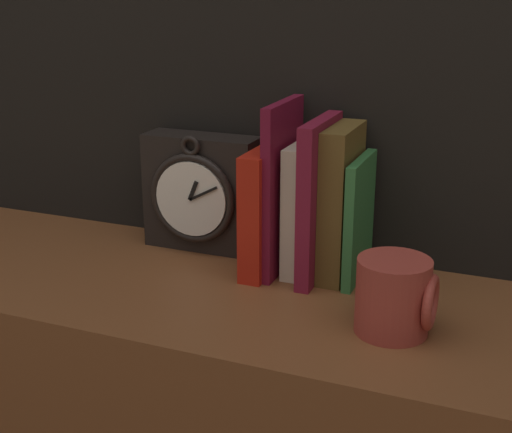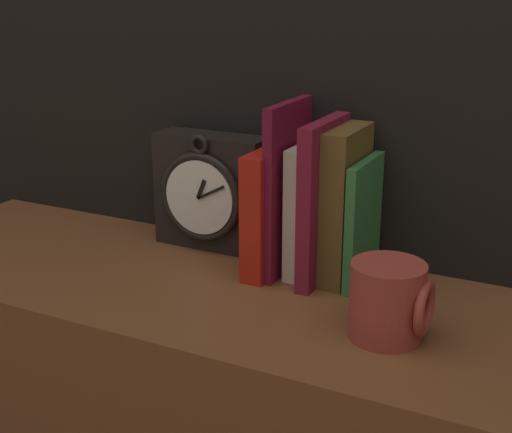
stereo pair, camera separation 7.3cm
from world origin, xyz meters
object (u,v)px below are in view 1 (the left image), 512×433
Objects in this scene: book_slot3_maroon at (319,199)px; mug at (395,296)px; book_slot1_maroon at (284,188)px; book_slot4_brown at (341,203)px; book_slot0_red at (267,209)px; book_slot5_green at (359,219)px; clock at (201,193)px; book_slot2_cream at (303,207)px.

mug is at bearing -43.74° from book_slot3_maroon.
book_slot1_maroon is 1.14× the size of book_slot4_brown.
book_slot4_brown is at bearing 24.98° from book_slot3_maroon.
book_slot0_red is 0.08m from book_slot3_maroon.
book_slot3_maroon is 1.29× the size of book_slot5_green.
clock reaches higher than book_slot5_green.
book_slot3_maroon is at bearing -26.80° from book_slot2_cream.
book_slot1_maroon is 0.25m from mug.
clock reaches higher than mug.
book_slot1_maroon is 0.09m from book_slot4_brown.
book_slot5_green is at bearing -2.01° from book_slot2_cream.
book_slot2_cream reaches higher than clock.
book_slot0_red is 1.03× the size of book_slot5_green.
book_slot4_brown is (0.08, 0.01, -0.02)m from book_slot1_maroon.
book_slot5_green is (0.06, 0.01, -0.03)m from book_slot3_maroon.
book_slot1_maroon is at bearing -159.45° from book_slot2_cream.
book_slot2_cream is (0.03, 0.01, -0.03)m from book_slot1_maroon.
book_slot1_maroon is at bearing -176.38° from book_slot5_green.
book_slot3_maroon is (0.05, -0.00, -0.01)m from book_slot1_maroon.
clock is 0.26m from book_slot5_green.
clock is 0.39m from mug.
book_slot3_maroon is 0.03m from book_slot4_brown.
book_slot2_cream is 0.23m from mug.
mug is (0.22, -0.13, -0.04)m from book_slot0_red.
book_slot2_cream is 0.06m from book_slot4_brown.
book_slot0_red is at bearing -163.44° from book_slot2_cream.
clock is at bearing 174.29° from book_slot4_brown.
book_slot2_cream reaches higher than book_slot0_red.
book_slot4_brown is at bearing 127.08° from mug.
book_slot2_cream is at bearing 16.56° from book_slot0_red.
book_slot0_red is at bearing -179.06° from book_slot3_maroon.
book_slot4_brown is at bearing 174.79° from book_slot5_green.
book_slot0_red is at bearing -172.16° from book_slot4_brown.
clock is 0.16m from book_slot1_maroon.
book_slot5_green is (0.08, -0.00, -0.01)m from book_slot2_cream.
book_slot1_maroon is 0.06m from book_slot3_maroon.
book_slot4_brown is (0.03, 0.01, -0.01)m from book_slot3_maroon.
book_slot2_cream is 0.83× the size of book_slot3_maroon.
book_slot0_red is 0.80× the size of book_slot3_maroon.
clock is 0.82× the size of book_slot3_maroon.
book_slot0_red is at bearing -174.88° from book_slot5_green.
book_slot5_green is at bearing 3.62° from book_slot1_maroon.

